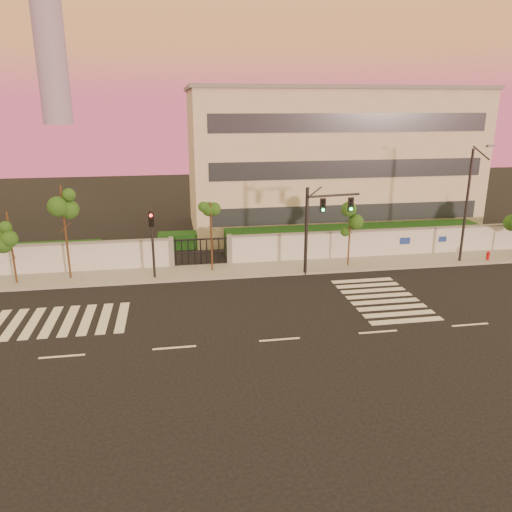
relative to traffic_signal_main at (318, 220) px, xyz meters
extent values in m
plane|color=black|center=(-4.44, -9.09, -3.67)|extent=(120.00, 120.00, 0.00)
cube|color=gray|center=(-4.44, 1.41, -3.60)|extent=(60.00, 3.00, 0.15)
cube|color=silver|center=(10.06, 2.91, -2.67)|extent=(31.00, 0.30, 2.00)
cube|color=slate|center=(10.06, 2.91, -1.61)|extent=(31.00, 0.36, 0.12)
cube|color=slate|center=(-9.44, 2.91, -2.57)|extent=(0.35, 0.35, 2.20)
cube|color=slate|center=(-5.44, 2.91, -2.57)|extent=(0.35, 0.35, 2.20)
cube|color=#14340F|center=(4.56, 5.41, -2.77)|extent=(20.00, 2.00, 1.80)
cube|color=#14340F|center=(-20.44, 5.41, -2.97)|extent=(12.00, 1.80, 1.40)
cube|color=#14340F|center=(-7.44, 7.91, -3.07)|extent=(6.00, 1.50, 1.20)
cube|color=#BBB19F|center=(4.56, 12.91, 2.33)|extent=(24.00, 12.00, 12.00)
cube|color=#262D38|center=(4.56, 6.89, -1.17)|extent=(22.00, 0.08, 1.40)
cube|color=#262D38|center=(4.56, 6.89, 2.33)|extent=(22.00, 0.08, 1.40)
cube|color=#262D38|center=(4.56, 6.89, 5.83)|extent=(22.00, 0.08, 1.40)
cube|color=slate|center=(4.56, 12.91, 8.43)|extent=(24.40, 12.40, 0.30)
cylinder|color=slate|center=(-69.44, 270.91, 51.33)|extent=(16.00, 16.00, 110.00)
cube|color=silver|center=(-17.54, -5.09, -3.66)|extent=(0.50, 4.00, 0.02)
cube|color=silver|center=(-16.64, -5.09, -3.66)|extent=(0.50, 4.00, 0.02)
cube|color=silver|center=(-15.74, -5.09, -3.66)|extent=(0.50, 4.00, 0.02)
cube|color=silver|center=(-14.84, -5.09, -3.66)|extent=(0.50, 4.00, 0.02)
cube|color=silver|center=(-13.94, -5.09, -3.66)|extent=(0.50, 4.00, 0.02)
cube|color=silver|center=(-13.04, -5.09, -3.66)|extent=(0.50, 4.00, 0.02)
cube|color=silver|center=(-12.14, -5.09, -3.66)|extent=(0.50, 4.00, 0.02)
cube|color=silver|center=(2.56, -8.09, -3.66)|extent=(4.00, 0.50, 0.02)
cube|color=silver|center=(2.56, -7.19, -3.66)|extent=(4.00, 0.50, 0.02)
cube|color=silver|center=(2.56, -6.29, -3.66)|extent=(4.00, 0.50, 0.02)
cube|color=silver|center=(2.56, -5.39, -3.66)|extent=(4.00, 0.50, 0.02)
cube|color=silver|center=(2.56, -4.49, -3.66)|extent=(4.00, 0.50, 0.02)
cube|color=silver|center=(2.56, -3.59, -3.66)|extent=(4.00, 0.50, 0.02)
cube|color=silver|center=(2.56, -2.69, -3.66)|extent=(4.00, 0.50, 0.02)
cube|color=silver|center=(2.56, -1.79, -3.66)|extent=(4.00, 0.50, 0.02)
cube|color=silver|center=(-14.44, -9.09, -3.67)|extent=(2.00, 0.15, 0.01)
cube|color=silver|center=(-9.44, -9.09, -3.67)|extent=(2.00, 0.15, 0.01)
cube|color=silver|center=(-4.44, -9.09, -3.67)|extent=(2.00, 0.15, 0.01)
cube|color=silver|center=(0.56, -9.09, -3.67)|extent=(2.00, 0.15, 0.01)
cube|color=silver|center=(5.56, -9.09, -3.67)|extent=(2.00, 0.15, 0.01)
cylinder|color=#382314|center=(-19.06, 1.15, -1.34)|extent=(0.12, 0.12, 4.67)
sphere|color=#1D4D16|center=(-19.06, 1.15, 0.06)|extent=(1.13, 1.13, 1.13)
sphere|color=#1D4D16|center=(-18.70, 1.35, -0.64)|extent=(0.86, 0.86, 0.86)
sphere|color=#1D4D16|center=(-19.37, 1.00, -0.41)|extent=(0.82, 0.82, 0.82)
cylinder|color=#382314|center=(-15.89, 1.49, -0.61)|extent=(0.13, 0.13, 6.12)
sphere|color=#1D4D16|center=(-15.89, 1.49, 1.22)|extent=(1.20, 1.20, 1.20)
sphere|color=#1D4D16|center=(-15.50, 1.71, 0.30)|extent=(0.91, 0.91, 0.91)
sphere|color=#1D4D16|center=(-16.21, 1.33, 0.61)|extent=(0.87, 0.87, 0.87)
cylinder|color=#382314|center=(-6.77, 1.51, -1.29)|extent=(0.12, 0.12, 4.76)
sphere|color=#1D4D16|center=(-6.77, 1.51, 0.13)|extent=(1.08, 1.08, 1.08)
sphere|color=#1D4D16|center=(-6.42, 1.71, -0.58)|extent=(0.83, 0.83, 0.83)
sphere|color=#1D4D16|center=(-7.06, 1.36, -0.34)|extent=(0.79, 0.79, 0.79)
cylinder|color=#382314|center=(2.60, 1.03, -1.51)|extent=(0.11, 0.11, 4.33)
sphere|color=#1D4D16|center=(2.60, 1.03, -0.21)|extent=(0.99, 0.99, 0.99)
sphere|color=#1D4D16|center=(2.91, 1.21, -0.86)|extent=(0.75, 0.75, 0.75)
sphere|color=#1D4D16|center=(2.33, 0.89, -0.64)|extent=(0.72, 0.72, 0.72)
cylinder|color=black|center=(-0.73, 0.01, -0.77)|extent=(0.22, 0.22, 5.81)
cylinder|color=black|center=(1.05, 0.01, 1.58)|extent=(3.55, 0.64, 0.15)
cube|color=black|center=(0.30, -0.04, 0.97)|extent=(0.33, 0.17, 0.84)
sphere|color=#0CF259|center=(0.30, -0.15, 0.70)|extent=(0.19, 0.19, 0.19)
cube|color=black|center=(2.17, -0.04, 0.97)|extent=(0.33, 0.17, 0.84)
sphere|color=#0CF259|center=(2.17, -0.15, 0.70)|extent=(0.19, 0.19, 0.19)
cylinder|color=black|center=(-10.56, 0.74, -1.39)|extent=(0.16, 0.16, 4.57)
cube|color=black|center=(-10.56, 0.69, 0.29)|extent=(0.36, 0.18, 0.91)
sphere|color=red|center=(-10.56, 0.58, 0.57)|extent=(0.20, 0.20, 0.20)
cylinder|color=black|center=(10.81, 0.66, 0.33)|extent=(0.18, 0.18, 8.01)
cylinder|color=black|center=(10.81, -0.25, 4.13)|extent=(0.10, 1.92, 0.78)
cube|color=#3F3F44|center=(10.81, -1.15, 4.63)|extent=(0.50, 0.25, 0.15)
cylinder|color=#A80B0F|center=(12.92, 0.53, -3.41)|extent=(0.23, 0.23, 0.52)
cylinder|color=#A80B0F|center=(12.92, 0.53, -3.10)|extent=(0.29, 0.29, 0.10)
sphere|color=#A80B0F|center=(12.92, 0.53, -2.99)|extent=(0.19, 0.19, 0.19)
cylinder|color=#A80B0F|center=(12.92, 0.53, -3.31)|extent=(0.31, 0.18, 0.10)
camera|label=1|loc=(-9.21, -30.33, 7.18)|focal=35.00mm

